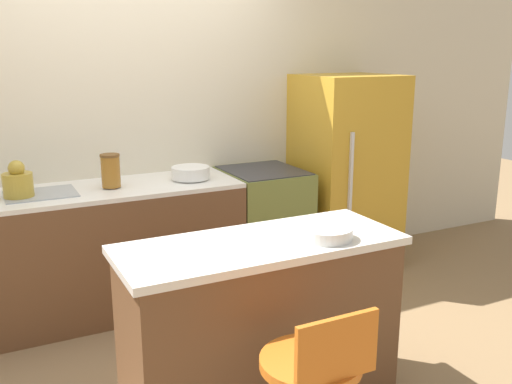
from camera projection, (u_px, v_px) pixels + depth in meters
name	position (u px, v px, depth m)	size (l,w,h in m)	color
ground_plane	(158.00, 322.00, 3.88)	(14.00, 14.00, 0.00)	#8E704C
wall_back	(122.00, 120.00, 4.17)	(8.00, 0.06, 2.60)	beige
back_counter	(99.00, 251.00, 3.94)	(1.96, 0.65, 0.90)	brown
kitchen_island	(261.00, 324.00, 2.90)	(1.42, 0.57, 0.89)	brown
oven_range	(263.00, 226.00, 4.50)	(0.59, 0.66, 0.90)	olive
refrigerator	(346.00, 173.00, 4.73)	(0.75, 0.71, 1.61)	gold
kettle	(18.00, 182.00, 3.58)	(0.18, 0.18, 0.23)	#B29333
mixing_bowl	(191.00, 173.00, 4.09)	(0.27, 0.27, 0.09)	white
canister_jar	(111.00, 170.00, 3.82)	(0.13, 0.13, 0.22)	#9E6623
fruit_bowl	(326.00, 233.00, 2.82)	(0.26, 0.26, 0.06)	white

